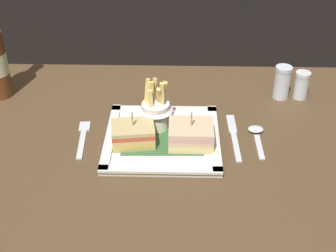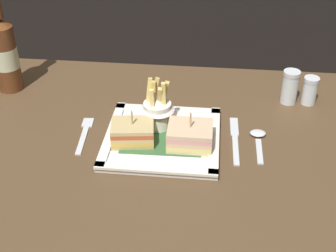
{
  "view_description": "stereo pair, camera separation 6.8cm",
  "coord_description": "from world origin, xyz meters",
  "px_view_note": "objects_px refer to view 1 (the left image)",
  "views": [
    {
      "loc": [
        0.01,
        -0.85,
        1.35
      ],
      "look_at": [
        -0.01,
        -0.0,
        0.78
      ],
      "focal_mm": 51.18,
      "sensor_mm": 36.0,
      "label": 1
    },
    {
      "loc": [
        0.08,
        -0.84,
        1.35
      ],
      "look_at": [
        -0.01,
        -0.0,
        0.78
      ],
      "focal_mm": 51.18,
      "sensor_mm": 36.0,
      "label": 2
    }
  ],
  "objects_px": {
    "sandwich_half_left": "(133,134)",
    "square_plate": "(162,139)",
    "knife": "(234,135)",
    "salt_shaker": "(282,84)",
    "sandwich_half_right": "(191,135)",
    "fries_cup": "(156,110)",
    "fork": "(83,137)",
    "pepper_shaker": "(301,87)",
    "dining_table": "(173,190)",
    "spoon": "(257,133)"
  },
  "relations": [
    {
      "from": "fries_cup",
      "to": "salt_shaker",
      "type": "xyz_separation_m",
      "value": [
        0.3,
        0.15,
        -0.02
      ]
    },
    {
      "from": "square_plate",
      "to": "sandwich_half_left",
      "type": "distance_m",
      "value": 0.07
    },
    {
      "from": "sandwich_half_right",
      "to": "salt_shaker",
      "type": "relative_size",
      "value": 1.11
    },
    {
      "from": "square_plate",
      "to": "spoon",
      "type": "height_order",
      "value": "square_plate"
    },
    {
      "from": "sandwich_half_left",
      "to": "square_plate",
      "type": "bearing_deg",
      "value": 17.95
    },
    {
      "from": "dining_table",
      "to": "fries_cup",
      "type": "xyz_separation_m",
      "value": [
        -0.04,
        0.04,
        0.19
      ]
    },
    {
      "from": "fork",
      "to": "sandwich_half_right",
      "type": "bearing_deg",
      "value": -7.54
    },
    {
      "from": "square_plate",
      "to": "pepper_shaker",
      "type": "distance_m",
      "value": 0.39
    },
    {
      "from": "square_plate",
      "to": "salt_shaker",
      "type": "bearing_deg",
      "value": 34.6
    },
    {
      "from": "sandwich_half_left",
      "to": "sandwich_half_right",
      "type": "height_order",
      "value": "sandwich_half_right"
    },
    {
      "from": "square_plate",
      "to": "spoon",
      "type": "xyz_separation_m",
      "value": [
        0.21,
        0.03,
        -0.0
      ]
    },
    {
      "from": "salt_shaker",
      "to": "pepper_shaker",
      "type": "xyz_separation_m",
      "value": [
        0.05,
        0.0,
        -0.01
      ]
    },
    {
      "from": "dining_table",
      "to": "fork",
      "type": "height_order",
      "value": "fork"
    },
    {
      "from": "sandwich_half_left",
      "to": "fries_cup",
      "type": "bearing_deg",
      "value": 55.43
    },
    {
      "from": "knife",
      "to": "spoon",
      "type": "height_order",
      "value": "spoon"
    },
    {
      "from": "fork",
      "to": "pepper_shaker",
      "type": "bearing_deg",
      "value": 20.06
    },
    {
      "from": "knife",
      "to": "pepper_shaker",
      "type": "xyz_separation_m",
      "value": [
        0.18,
        0.17,
        0.03
      ]
    },
    {
      "from": "dining_table",
      "to": "spoon",
      "type": "height_order",
      "value": "spoon"
    },
    {
      "from": "pepper_shaker",
      "to": "fries_cup",
      "type": "bearing_deg",
      "value": -156.46
    },
    {
      "from": "dining_table",
      "to": "sandwich_half_right",
      "type": "bearing_deg",
      "value": -32.48
    },
    {
      "from": "sandwich_half_right",
      "to": "fork",
      "type": "bearing_deg",
      "value": 172.46
    },
    {
      "from": "fries_cup",
      "to": "fork",
      "type": "relative_size",
      "value": 0.8
    },
    {
      "from": "sandwich_half_left",
      "to": "knife",
      "type": "height_order",
      "value": "sandwich_half_left"
    },
    {
      "from": "fork",
      "to": "spoon",
      "type": "xyz_separation_m",
      "value": [
        0.38,
        0.02,
        0.0
      ]
    },
    {
      "from": "square_plate",
      "to": "sandwich_half_right",
      "type": "relative_size",
      "value": 2.63
    },
    {
      "from": "sandwich_half_left",
      "to": "sandwich_half_right",
      "type": "relative_size",
      "value": 1.04
    },
    {
      "from": "square_plate",
      "to": "sandwich_half_left",
      "type": "relative_size",
      "value": 2.53
    },
    {
      "from": "sandwich_half_left",
      "to": "spoon",
      "type": "height_order",
      "value": "sandwich_half_left"
    },
    {
      "from": "dining_table",
      "to": "spoon",
      "type": "distance_m",
      "value": 0.23
    },
    {
      "from": "sandwich_half_right",
      "to": "square_plate",
      "type": "bearing_deg",
      "value": 162.05
    },
    {
      "from": "dining_table",
      "to": "knife",
      "type": "bearing_deg",
      "value": 10.28
    },
    {
      "from": "sandwich_half_right",
      "to": "spoon",
      "type": "xyz_separation_m",
      "value": [
        0.15,
        0.05,
        -0.03
      ]
    },
    {
      "from": "sandwich_half_left",
      "to": "pepper_shaker",
      "type": "xyz_separation_m",
      "value": [
        0.4,
        0.22,
        -0.0
      ]
    },
    {
      "from": "square_plate",
      "to": "pepper_shaker",
      "type": "relative_size",
      "value": 3.53
    },
    {
      "from": "knife",
      "to": "salt_shaker",
      "type": "height_order",
      "value": "salt_shaker"
    },
    {
      "from": "square_plate",
      "to": "sandwich_half_right",
      "type": "distance_m",
      "value": 0.07
    },
    {
      "from": "pepper_shaker",
      "to": "dining_table",
      "type": "bearing_deg",
      "value": -147.97
    },
    {
      "from": "salt_shaker",
      "to": "dining_table",
      "type": "bearing_deg",
      "value": -143.48
    },
    {
      "from": "fork",
      "to": "sandwich_half_left",
      "type": "bearing_deg",
      "value": -15.24
    },
    {
      "from": "salt_shaker",
      "to": "knife",
      "type": "bearing_deg",
      "value": -127.39
    },
    {
      "from": "sandwich_half_right",
      "to": "knife",
      "type": "bearing_deg",
      "value": 26.1
    },
    {
      "from": "fork",
      "to": "pepper_shaker",
      "type": "height_order",
      "value": "pepper_shaker"
    },
    {
      "from": "fries_cup",
      "to": "pepper_shaker",
      "type": "relative_size",
      "value": 1.63
    },
    {
      "from": "square_plate",
      "to": "fries_cup",
      "type": "height_order",
      "value": "fries_cup"
    },
    {
      "from": "square_plate",
      "to": "dining_table",
      "type": "bearing_deg",
      "value": 8.1
    },
    {
      "from": "square_plate",
      "to": "pepper_shaker",
      "type": "xyz_separation_m",
      "value": [
        0.34,
        0.2,
        0.02
      ]
    },
    {
      "from": "sandwich_half_left",
      "to": "fries_cup",
      "type": "relative_size",
      "value": 0.86
    },
    {
      "from": "fries_cup",
      "to": "spoon",
      "type": "relative_size",
      "value": 0.95
    },
    {
      "from": "dining_table",
      "to": "sandwich_half_left",
      "type": "xyz_separation_m",
      "value": [
        -0.08,
        -0.02,
        0.17
      ]
    },
    {
      "from": "square_plate",
      "to": "knife",
      "type": "bearing_deg",
      "value": 9.94
    }
  ]
}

